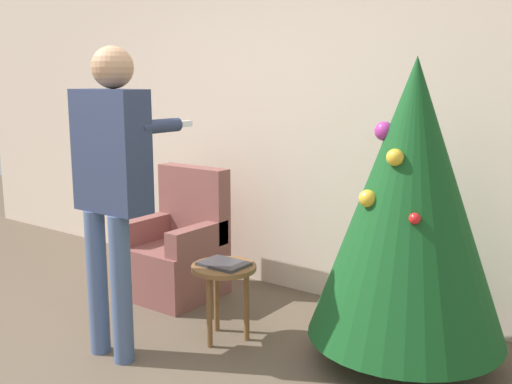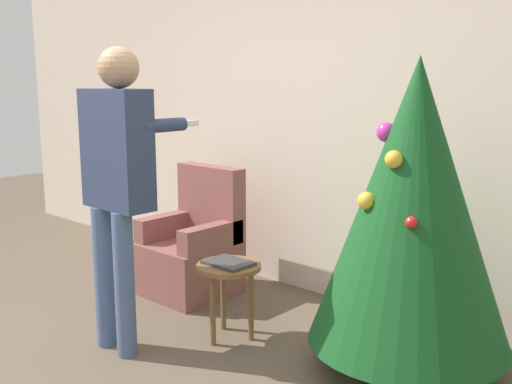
{
  "view_description": "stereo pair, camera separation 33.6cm",
  "coord_description": "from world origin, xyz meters",
  "px_view_note": "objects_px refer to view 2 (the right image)",
  "views": [
    {
      "loc": [
        2.53,
        -1.6,
        1.64
      ],
      "look_at": [
        0.57,
        1.05,
        1.01
      ],
      "focal_mm": 42.0,
      "sensor_mm": 36.0,
      "label": 1
    },
    {
      "loc": [
        2.79,
        -1.39,
        1.64
      ],
      "look_at": [
        0.57,
        1.05,
        1.01
      ],
      "focal_mm": 42.0,
      "sensor_mm": 36.0,
      "label": 2
    }
  ],
  "objects_px": {
    "person_standing": "(117,170)",
    "armchair": "(194,249)",
    "side_stool": "(229,276)",
    "christmas_tree": "(413,205)"
  },
  "relations": [
    {
      "from": "christmas_tree",
      "to": "armchair",
      "type": "distance_m",
      "value": 1.96
    },
    {
      "from": "side_stool",
      "to": "person_standing",
      "type": "bearing_deg",
      "value": -126.34
    },
    {
      "from": "christmas_tree",
      "to": "person_standing",
      "type": "height_order",
      "value": "person_standing"
    },
    {
      "from": "person_standing",
      "to": "armchair",
      "type": "bearing_deg",
      "value": 113.73
    },
    {
      "from": "person_standing",
      "to": "side_stool",
      "type": "relative_size",
      "value": 3.71
    },
    {
      "from": "christmas_tree",
      "to": "armchair",
      "type": "xyz_separation_m",
      "value": [
        -1.85,
        0.05,
        -0.63
      ]
    },
    {
      "from": "christmas_tree",
      "to": "person_standing",
      "type": "bearing_deg",
      "value": -147.77
    },
    {
      "from": "side_stool",
      "to": "armchair",
      "type": "bearing_deg",
      "value": 152.18
    },
    {
      "from": "person_standing",
      "to": "christmas_tree",
      "type": "bearing_deg",
      "value": 32.23
    },
    {
      "from": "side_stool",
      "to": "christmas_tree",
      "type": "bearing_deg",
      "value": 19.77
    }
  ]
}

